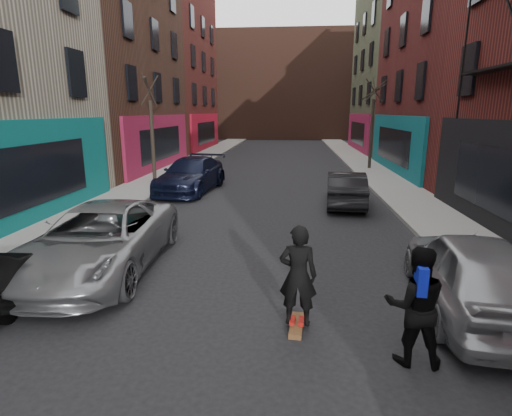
% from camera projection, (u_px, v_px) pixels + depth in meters
% --- Properties ---
extents(sidewalk_left, '(2.50, 84.00, 0.13)m').
position_uv_depth(sidewalk_left, '(203.00, 157.00, 33.10)').
color(sidewalk_left, gray).
rests_on(sidewalk_left, ground).
extents(sidewalk_right, '(2.50, 84.00, 0.13)m').
position_uv_depth(sidewalk_right, '(356.00, 158.00, 32.02)').
color(sidewalk_right, gray).
rests_on(sidewalk_right, ground).
extents(building_far, '(40.00, 10.00, 14.00)m').
position_uv_depth(building_far, '(285.00, 87.00, 56.08)').
color(building_far, '#47281E').
rests_on(building_far, ground).
extents(tree_left_far, '(2.00, 2.00, 6.50)m').
position_uv_depth(tree_left_far, '(151.00, 118.00, 20.70)').
color(tree_left_far, black).
rests_on(tree_left_far, sidewalk_left).
extents(tree_right_far, '(2.00, 2.00, 6.80)m').
position_uv_depth(tree_right_far, '(373.00, 115.00, 25.39)').
color(tree_right_far, black).
rests_on(tree_right_far, sidewalk_right).
extents(parked_left_far, '(2.83, 5.73, 1.56)m').
position_uv_depth(parked_left_far, '(101.00, 239.00, 9.55)').
color(parked_left_far, gray).
rests_on(parked_left_far, ground).
extents(parked_left_end, '(2.81, 5.70, 1.59)m').
position_uv_depth(parked_left_end, '(191.00, 175.00, 19.04)').
color(parked_left_end, black).
rests_on(parked_left_end, ground).
extents(parked_right_far, '(2.35, 4.83, 1.59)m').
position_uv_depth(parked_right_far, '(474.00, 272.00, 7.56)').
color(parked_right_far, '#92959A').
rests_on(parked_right_far, ground).
extents(parked_right_end, '(1.82, 4.32, 1.39)m').
position_uv_depth(parked_right_end, '(346.00, 189.00, 16.19)').
color(parked_right_end, black).
rests_on(parked_right_end, ground).
extents(skateboard, '(0.29, 0.82, 0.10)m').
position_uv_depth(skateboard, '(297.00, 325.00, 7.10)').
color(skateboard, brown).
rests_on(skateboard, ground).
extents(skateboarder, '(0.69, 0.49, 1.81)m').
position_uv_depth(skateboarder, '(298.00, 275.00, 6.87)').
color(skateboarder, black).
rests_on(skateboarder, skateboard).
extents(pedestrian, '(0.96, 0.78, 1.86)m').
position_uv_depth(pedestrian, '(415.00, 305.00, 5.95)').
color(pedestrian, black).
rests_on(pedestrian, ground).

